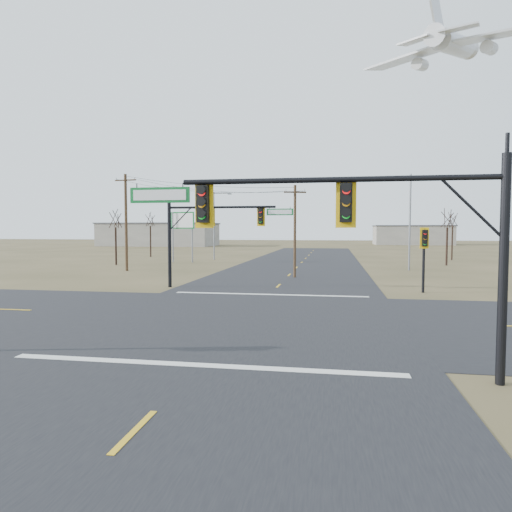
{
  "coord_description": "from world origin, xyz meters",
  "views": [
    {
      "loc": [
        3.89,
        -20.34,
        4.04
      ],
      "look_at": [
        0.24,
        1.0,
        2.79
      ],
      "focal_mm": 32.0,
      "sensor_mm": 36.0,
      "label": 1
    }
  ],
  "objects_px": {
    "mast_arm_near": "(341,217)",
    "bare_tree_c": "(448,218)",
    "pedestal_signal_ne": "(424,245)",
    "utility_pole_far": "(126,221)",
    "bare_tree_b": "(150,219)",
    "bare_tree_a": "(115,218)",
    "streetlight_c": "(215,222)",
    "utility_pole_near": "(295,229)",
    "bare_tree_d": "(453,219)",
    "streetlight_a": "(408,216)",
    "mast_arm_far": "(214,223)",
    "highway_sign": "(182,227)"
  },
  "relations": [
    {
      "from": "utility_pole_far",
      "to": "bare_tree_c",
      "type": "xyz_separation_m",
      "value": [
        32.76,
        12.5,
        0.47
      ]
    },
    {
      "from": "mast_arm_near",
      "to": "highway_sign",
      "type": "bearing_deg",
      "value": 119.23
    },
    {
      "from": "mast_arm_near",
      "to": "pedestal_signal_ne",
      "type": "relative_size",
      "value": 2.45
    },
    {
      "from": "bare_tree_d",
      "to": "utility_pole_far",
      "type": "bearing_deg",
      "value": -148.16
    },
    {
      "from": "streetlight_c",
      "to": "bare_tree_d",
      "type": "xyz_separation_m",
      "value": [
        31.39,
        4.09,
        0.28
      ]
    },
    {
      "from": "utility_pole_far",
      "to": "bare_tree_c",
      "type": "distance_m",
      "value": 35.07
    },
    {
      "from": "pedestal_signal_ne",
      "to": "bare_tree_c",
      "type": "relative_size",
      "value": 0.61
    },
    {
      "from": "bare_tree_a",
      "to": "streetlight_a",
      "type": "bearing_deg",
      "value": -2.73
    },
    {
      "from": "mast_arm_far",
      "to": "utility_pole_far",
      "type": "distance_m",
      "value": 16.6
    },
    {
      "from": "mast_arm_far",
      "to": "utility_pole_far",
      "type": "height_order",
      "value": "utility_pole_far"
    },
    {
      "from": "streetlight_a",
      "to": "bare_tree_a",
      "type": "xyz_separation_m",
      "value": [
        -31.84,
        1.52,
        0.01
      ]
    },
    {
      "from": "utility_pole_far",
      "to": "pedestal_signal_ne",
      "type": "bearing_deg",
      "value": -24.26
    },
    {
      "from": "mast_arm_far",
      "to": "utility_pole_near",
      "type": "bearing_deg",
      "value": 61.53
    },
    {
      "from": "pedestal_signal_ne",
      "to": "streetlight_a",
      "type": "xyz_separation_m",
      "value": [
        1.52,
        16.83,
        2.27
      ]
    },
    {
      "from": "utility_pole_far",
      "to": "bare_tree_a",
      "type": "relative_size",
      "value": 1.4
    },
    {
      "from": "streetlight_c",
      "to": "pedestal_signal_ne",
      "type": "bearing_deg",
      "value": -62.09
    },
    {
      "from": "bare_tree_b",
      "to": "bare_tree_a",
      "type": "bearing_deg",
      "value": -81.51
    },
    {
      "from": "mast_arm_near",
      "to": "bare_tree_d",
      "type": "xyz_separation_m",
      "value": [
        15.34,
        51.55,
        1.04
      ]
    },
    {
      "from": "pedestal_signal_ne",
      "to": "bare_tree_b",
      "type": "distance_m",
      "value": 47.16
    },
    {
      "from": "utility_pole_near",
      "to": "highway_sign",
      "type": "bearing_deg",
      "value": 134.24
    },
    {
      "from": "bare_tree_a",
      "to": "bare_tree_b",
      "type": "distance_m",
      "value": 15.76
    },
    {
      "from": "streetlight_a",
      "to": "utility_pole_near",
      "type": "bearing_deg",
      "value": -143.85
    },
    {
      "from": "mast_arm_near",
      "to": "pedestal_signal_ne",
      "type": "xyz_separation_m",
      "value": [
        5.49,
        17.78,
        -1.28
      ]
    },
    {
      "from": "bare_tree_c",
      "to": "utility_pole_near",
      "type": "bearing_deg",
      "value": -134.52
    },
    {
      "from": "utility_pole_far",
      "to": "bare_tree_c",
      "type": "relative_size",
      "value": 1.38
    },
    {
      "from": "bare_tree_a",
      "to": "bare_tree_b",
      "type": "relative_size",
      "value": 0.96
    },
    {
      "from": "streetlight_c",
      "to": "bare_tree_b",
      "type": "xyz_separation_m",
      "value": [
        -11.11,
        4.26,
        0.51
      ]
    },
    {
      "from": "mast_arm_near",
      "to": "bare_tree_b",
      "type": "xyz_separation_m",
      "value": [
        -27.16,
        51.71,
        1.27
      ]
    },
    {
      "from": "mast_arm_near",
      "to": "bare_tree_c",
      "type": "distance_m",
      "value": 43.73
    },
    {
      "from": "streetlight_c",
      "to": "utility_pole_near",
      "type": "bearing_deg",
      "value": -67.89
    },
    {
      "from": "bare_tree_b",
      "to": "utility_pole_near",
      "type": "bearing_deg",
      "value": -47.58
    },
    {
      "from": "streetlight_a",
      "to": "mast_arm_near",
      "type": "bearing_deg",
      "value": -105.57
    },
    {
      "from": "streetlight_a",
      "to": "bare_tree_b",
      "type": "bearing_deg",
      "value": 149.29
    },
    {
      "from": "streetlight_c",
      "to": "streetlight_a",
      "type": "bearing_deg",
      "value": -37.19
    },
    {
      "from": "streetlight_c",
      "to": "bare_tree_a",
      "type": "height_order",
      "value": "streetlight_c"
    },
    {
      "from": "utility_pole_far",
      "to": "bare_tree_d",
      "type": "bearing_deg",
      "value": 31.84
    },
    {
      "from": "mast_arm_near",
      "to": "mast_arm_far",
      "type": "relative_size",
      "value": 1.17
    },
    {
      "from": "bare_tree_b",
      "to": "bare_tree_c",
      "type": "bearing_deg",
      "value": -13.91
    },
    {
      "from": "bare_tree_c",
      "to": "bare_tree_d",
      "type": "xyz_separation_m",
      "value": [
        2.89,
        9.64,
        0.03
      ]
    },
    {
      "from": "utility_pole_near",
      "to": "bare_tree_a",
      "type": "height_order",
      "value": "utility_pole_near"
    },
    {
      "from": "mast_arm_near",
      "to": "streetlight_c",
      "type": "xyz_separation_m",
      "value": [
        -16.05,
        47.46,
        0.76
      ]
    },
    {
      "from": "utility_pole_near",
      "to": "bare_tree_b",
      "type": "xyz_separation_m",
      "value": [
        -23.72,
        25.96,
        1.54
      ]
    },
    {
      "from": "mast_arm_far",
      "to": "bare_tree_d",
      "type": "height_order",
      "value": "bare_tree_d"
    },
    {
      "from": "mast_arm_far",
      "to": "bare_tree_c",
      "type": "relative_size",
      "value": 1.28
    },
    {
      "from": "utility_pole_far",
      "to": "bare_tree_a",
      "type": "bearing_deg",
      "value": 123.88
    },
    {
      "from": "utility_pole_near",
      "to": "streetlight_a",
      "type": "relative_size",
      "value": 0.81
    },
    {
      "from": "pedestal_signal_ne",
      "to": "highway_sign",
      "type": "xyz_separation_m",
      "value": [
        -24.13,
        23.59,
        1.31
      ]
    },
    {
      "from": "bare_tree_c",
      "to": "bare_tree_a",
      "type": "bearing_deg",
      "value": -171.18
    },
    {
      "from": "utility_pole_near",
      "to": "bare_tree_d",
      "type": "relative_size",
      "value": 1.16
    },
    {
      "from": "mast_arm_far",
      "to": "bare_tree_b",
      "type": "bearing_deg",
      "value": 122.7
    }
  ]
}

